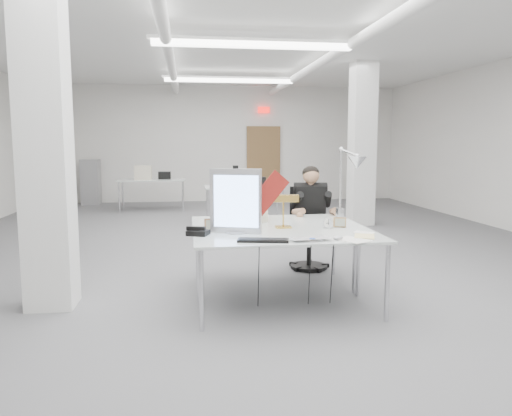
{
  "coord_description": "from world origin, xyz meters",
  "views": [
    {
      "loc": [
        -0.94,
        -7.08,
        1.62
      ],
      "look_at": [
        -0.24,
        -2.0,
        0.96
      ],
      "focal_mm": 35.0,
      "sensor_mm": 36.0,
      "label": 1
    }
  ],
  "objects_px": {
    "laptop": "(312,240)",
    "desk_phone": "(198,233)",
    "office_chair": "(309,229)",
    "seated_person": "(311,201)",
    "architect_lamp": "(347,185)",
    "monitor": "(236,201)",
    "beige_monitor": "(249,207)",
    "bankers_lamp": "(283,211)",
    "desk_main": "(288,237)"
  },
  "relations": [
    {
      "from": "laptop",
      "to": "desk_phone",
      "type": "relative_size",
      "value": 1.89
    },
    {
      "from": "office_chair",
      "to": "laptop",
      "type": "relative_size",
      "value": 2.88
    },
    {
      "from": "seated_person",
      "to": "architect_lamp",
      "type": "bearing_deg",
      "value": -67.76
    },
    {
      "from": "monitor",
      "to": "beige_monitor",
      "type": "xyz_separation_m",
      "value": [
        0.23,
        0.74,
        -0.15
      ]
    },
    {
      "from": "seated_person",
      "to": "laptop",
      "type": "xyz_separation_m",
      "value": [
        -0.46,
        -1.91,
        -0.13
      ]
    },
    {
      "from": "desk_phone",
      "to": "beige_monitor",
      "type": "bearing_deg",
      "value": 74.69
    },
    {
      "from": "office_chair",
      "to": "bankers_lamp",
      "type": "bearing_deg",
      "value": -106.44
    },
    {
      "from": "bankers_lamp",
      "to": "monitor",
      "type": "bearing_deg",
      "value": -150.82
    },
    {
      "from": "bankers_lamp",
      "to": "architect_lamp",
      "type": "relative_size",
      "value": 0.43
    },
    {
      "from": "laptop",
      "to": "architect_lamp",
      "type": "xyz_separation_m",
      "value": [
        0.66,
        1.05,
        0.4
      ]
    },
    {
      "from": "laptop",
      "to": "bankers_lamp",
      "type": "height_order",
      "value": "bankers_lamp"
    },
    {
      "from": "monitor",
      "to": "desk_phone",
      "type": "height_order",
      "value": "monitor"
    },
    {
      "from": "architect_lamp",
      "to": "bankers_lamp",
      "type": "bearing_deg",
      "value": -169.95
    },
    {
      "from": "beige_monitor",
      "to": "architect_lamp",
      "type": "distance_m",
      "value": 1.11
    },
    {
      "from": "desk_main",
      "to": "office_chair",
      "type": "bearing_deg",
      "value": 69.39
    },
    {
      "from": "beige_monitor",
      "to": "architect_lamp",
      "type": "height_order",
      "value": "architect_lamp"
    },
    {
      "from": "monitor",
      "to": "desk_main",
      "type": "bearing_deg",
      "value": -1.3
    },
    {
      "from": "seated_person",
      "to": "laptop",
      "type": "distance_m",
      "value": 1.97
    },
    {
      "from": "desk_main",
      "to": "desk_phone",
      "type": "relative_size",
      "value": 9.43
    },
    {
      "from": "office_chair",
      "to": "seated_person",
      "type": "relative_size",
      "value": 1.06
    },
    {
      "from": "seated_person",
      "to": "monitor",
      "type": "bearing_deg",
      "value": -119.1
    },
    {
      "from": "laptop",
      "to": "bankers_lamp",
      "type": "xyz_separation_m",
      "value": [
        -0.12,
        0.76,
        0.16
      ]
    },
    {
      "from": "seated_person",
      "to": "desk_phone",
      "type": "height_order",
      "value": "seated_person"
    },
    {
      "from": "bankers_lamp",
      "to": "desk_phone",
      "type": "bearing_deg",
      "value": -156.64
    },
    {
      "from": "laptop",
      "to": "beige_monitor",
      "type": "xyz_separation_m",
      "value": [
        -0.41,
        1.27,
        0.15
      ]
    },
    {
      "from": "seated_person",
      "to": "beige_monitor",
      "type": "height_order",
      "value": "seated_person"
    },
    {
      "from": "laptop",
      "to": "beige_monitor",
      "type": "height_order",
      "value": "beige_monitor"
    },
    {
      "from": "seated_person",
      "to": "monitor",
      "type": "relative_size",
      "value": 1.56
    },
    {
      "from": "laptop",
      "to": "desk_phone",
      "type": "height_order",
      "value": "desk_phone"
    },
    {
      "from": "monitor",
      "to": "beige_monitor",
      "type": "height_order",
      "value": "monitor"
    },
    {
      "from": "desk_main",
      "to": "laptop",
      "type": "height_order",
      "value": "laptop"
    },
    {
      "from": "office_chair",
      "to": "beige_monitor",
      "type": "height_order",
      "value": "beige_monitor"
    },
    {
      "from": "desk_main",
      "to": "beige_monitor",
      "type": "distance_m",
      "value": 0.98
    },
    {
      "from": "bankers_lamp",
      "to": "architect_lamp",
      "type": "xyz_separation_m",
      "value": [
        0.77,
        0.29,
        0.23
      ]
    },
    {
      "from": "monitor",
      "to": "desk_phone",
      "type": "xyz_separation_m",
      "value": [
        -0.37,
        -0.06,
        -0.29
      ]
    },
    {
      "from": "seated_person",
      "to": "architect_lamp",
      "type": "distance_m",
      "value": 0.92
    },
    {
      "from": "office_chair",
      "to": "desk_phone",
      "type": "bearing_deg",
      "value": -125.11
    },
    {
      "from": "desk_phone",
      "to": "monitor",
      "type": "bearing_deg",
      "value": 30.66
    },
    {
      "from": "architect_lamp",
      "to": "office_chair",
      "type": "bearing_deg",
      "value": 91.84
    },
    {
      "from": "seated_person",
      "to": "desk_phone",
      "type": "xyz_separation_m",
      "value": [
        -1.46,
        -1.44,
        -0.12
      ]
    },
    {
      "from": "desk_phone",
      "to": "bankers_lamp",
      "type": "bearing_deg",
      "value": 39.54
    },
    {
      "from": "desk_main",
      "to": "architect_lamp",
      "type": "distance_m",
      "value": 1.15
    },
    {
      "from": "monitor",
      "to": "architect_lamp",
      "type": "bearing_deg",
      "value": 41.94
    },
    {
      "from": "desk_main",
      "to": "laptop",
      "type": "bearing_deg",
      "value": -66.65
    },
    {
      "from": "bankers_lamp",
      "to": "architect_lamp",
      "type": "bearing_deg",
      "value": 25.4
    },
    {
      "from": "monitor",
      "to": "desk_phone",
      "type": "bearing_deg",
      "value": -150.52
    },
    {
      "from": "laptop",
      "to": "bankers_lamp",
      "type": "distance_m",
      "value": 0.79
    },
    {
      "from": "laptop",
      "to": "architect_lamp",
      "type": "distance_m",
      "value": 1.3
    },
    {
      "from": "monitor",
      "to": "beige_monitor",
      "type": "distance_m",
      "value": 0.79
    },
    {
      "from": "desk_main",
      "to": "office_chair",
      "type": "xyz_separation_m",
      "value": [
        0.61,
        1.62,
        -0.22
      ]
    }
  ]
}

